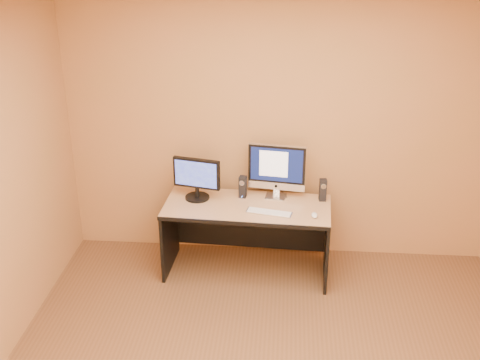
# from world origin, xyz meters

# --- Properties ---
(walls) EXTENTS (4.00, 4.00, 2.60)m
(walls) POSITION_xyz_m (0.00, 0.00, 1.30)
(walls) COLOR #A76C43
(walls) RESTS_ON ground
(ceiling) EXTENTS (4.00, 4.00, 0.00)m
(ceiling) POSITION_xyz_m (0.00, 0.00, 2.60)
(ceiling) COLOR white
(ceiling) RESTS_ON walls
(desk) EXTENTS (1.52, 0.72, 0.69)m
(desk) POSITION_xyz_m (-0.27, 1.56, 0.35)
(desk) COLOR tan
(desk) RESTS_ON ground
(imac) EXTENTS (0.55, 0.27, 0.51)m
(imac) POSITION_xyz_m (-0.02, 1.76, 0.95)
(imac) COLOR silver
(imac) RESTS_ON desk
(second_monitor) EXTENTS (0.49, 0.32, 0.39)m
(second_monitor) POSITION_xyz_m (-0.74, 1.67, 0.89)
(second_monitor) COLOR black
(second_monitor) RESTS_ON desk
(speaker_left) EXTENTS (0.08, 0.08, 0.21)m
(speaker_left) POSITION_xyz_m (-0.32, 1.74, 0.79)
(speaker_left) COLOR black
(speaker_left) RESTS_ON desk
(speaker_right) EXTENTS (0.07, 0.07, 0.21)m
(speaker_right) POSITION_xyz_m (0.41, 1.73, 0.79)
(speaker_right) COLOR black
(speaker_right) RESTS_ON desk
(keyboard) EXTENTS (0.42, 0.19, 0.02)m
(keyboard) POSITION_xyz_m (-0.06, 1.42, 0.70)
(keyboard) COLOR silver
(keyboard) RESTS_ON desk
(mouse) EXTENTS (0.06, 0.10, 0.03)m
(mouse) POSITION_xyz_m (0.33, 1.39, 0.71)
(mouse) COLOR silver
(mouse) RESTS_ON desk
(cable_a) EXTENTS (0.08, 0.20, 0.01)m
(cable_a) POSITION_xyz_m (0.05, 1.84, 0.69)
(cable_a) COLOR black
(cable_a) RESTS_ON desk
(cable_b) EXTENTS (0.10, 0.14, 0.01)m
(cable_b) POSITION_xyz_m (-0.02, 1.83, 0.69)
(cable_b) COLOR black
(cable_b) RESTS_ON desk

